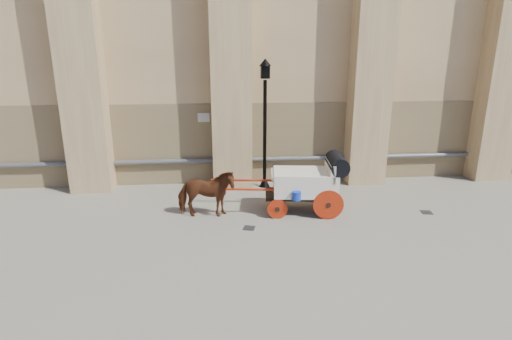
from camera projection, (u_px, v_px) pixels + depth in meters
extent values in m
plane|color=slate|center=(272.00, 223.00, 11.55)|extent=(90.00, 90.00, 0.00)
cube|color=olive|center=(310.00, 141.00, 15.28)|extent=(44.00, 0.35, 3.00)
cylinder|color=#59595B|center=(311.00, 158.00, 15.19)|extent=(42.00, 0.18, 0.18)
cube|color=beige|center=(204.00, 117.00, 14.47)|extent=(0.42, 0.04, 0.32)
imported|color=brown|center=(206.00, 194.00, 11.82)|extent=(1.79, 0.92, 1.46)
cube|color=black|center=(301.00, 194.00, 12.30)|extent=(2.30, 1.25, 0.12)
cube|color=white|center=(305.00, 182.00, 12.19)|extent=(2.03, 1.46, 0.70)
cube|color=white|center=(330.00, 170.00, 12.06)|extent=(0.30, 1.26, 0.55)
cube|color=white|center=(277.00, 174.00, 12.13)|extent=(0.48, 1.13, 0.10)
cylinder|color=black|center=(337.00, 163.00, 12.00)|extent=(0.70, 1.30, 0.56)
cylinder|color=#B3260C|center=(328.00, 205.00, 11.72)|extent=(0.90, 0.17, 0.90)
cylinder|color=#B3260C|center=(323.00, 191.00, 12.90)|extent=(0.90, 0.17, 0.90)
cylinder|color=#B3260C|center=(277.00, 209.00, 11.79)|extent=(0.60, 0.13, 0.60)
cylinder|color=#B3260C|center=(276.00, 195.00, 12.98)|extent=(0.60, 0.13, 0.60)
cylinder|color=#B3260C|center=(247.00, 189.00, 11.82)|extent=(2.39, 0.35, 0.07)
cylinder|color=#B3260C|center=(248.00, 180.00, 12.68)|extent=(2.39, 0.35, 0.07)
cylinder|color=#1438BD|center=(297.00, 196.00, 11.58)|extent=(0.26, 0.26, 0.26)
cylinder|color=black|center=(265.00, 135.00, 14.24)|extent=(0.13, 0.13, 3.86)
cone|color=black|center=(264.00, 181.00, 14.72)|extent=(0.39, 0.39, 0.39)
cube|color=black|center=(265.00, 72.00, 13.63)|extent=(0.30, 0.30, 0.45)
cone|color=black|center=(265.00, 62.00, 13.54)|extent=(0.43, 0.43, 0.26)
cube|color=black|center=(249.00, 228.00, 11.21)|extent=(0.40, 0.40, 0.01)
cube|color=black|center=(427.00, 212.00, 12.32)|extent=(0.37, 0.37, 0.01)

